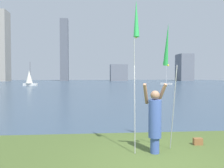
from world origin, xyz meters
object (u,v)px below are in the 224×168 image
object	(u,v)px
kite_flag_left	(136,24)
sailboat_4	(29,78)
person	(155,119)
kite_flag_right	(167,47)
bag	(198,141)
sailboat_5	(166,83)

from	to	relation	value
kite_flag_left	sailboat_4	distance (m)	49.82
kite_flag_left	sailboat_4	world-z (taller)	sailboat_4
person	sailboat_4	size ratio (longest dim) A/B	0.38
kite_flag_right	bag	xyz separation A→B (m)	(1.01, -0.03, -2.98)
kite_flag_left	kite_flag_right	world-z (taller)	kite_flag_left
kite_flag_left	bag	bearing A→B (deg)	20.06
person	sailboat_5	xyz separation A→B (m)	(16.70, 50.85, -0.60)
sailboat_4	sailboat_5	bearing A→B (deg)	6.08
person	sailboat_5	distance (m)	53.53
bag	sailboat_4	bearing A→B (deg)	109.83
kite_flag_left	kite_flag_right	xyz separation A→B (m)	(1.14, 0.82, -0.52)
person	kite_flag_left	xyz separation A→B (m)	(-0.57, -0.12, 2.63)
kite_flag_right	sailboat_4	size ratio (longest dim) A/B	0.73
bag	kite_flag_right	bearing A→B (deg)	178.27
person	kite_flag_left	bearing A→B (deg)	-168.13
person	sailboat_4	distance (m)	49.85
person	bag	size ratio (longest dim) A/B	6.91
kite_flag_right	sailboat_4	distance (m)	49.38
kite_flag_right	bag	world-z (taller)	kite_flag_right
bag	sailboat_4	size ratio (longest dim) A/B	0.06
bag	sailboat_5	xyz separation A→B (m)	(15.12, 50.18, 0.27)
person	sailboat_4	bearing A→B (deg)	108.09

